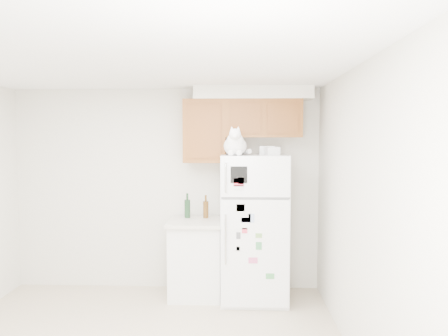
{
  "coord_description": "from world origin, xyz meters",
  "views": [
    {
      "loc": [
        0.91,
        -3.43,
        1.9
      ],
      "look_at": [
        0.74,
        1.55,
        1.55
      ],
      "focal_mm": 35.0,
      "sensor_mm": 36.0,
      "label": 1
    }
  ],
  "objects_px": {
    "storage_box_front": "(272,151)",
    "bottle_green": "(187,205)",
    "bottle_amber": "(206,206)",
    "base_counter": "(196,258)",
    "cat": "(235,144)",
    "storage_box_back": "(269,150)",
    "refrigerator": "(254,227)"
  },
  "relations": [
    {
      "from": "storage_box_back",
      "to": "bottle_green",
      "type": "relative_size",
      "value": 0.6
    },
    {
      "from": "refrigerator",
      "to": "storage_box_back",
      "type": "relative_size",
      "value": 9.44
    },
    {
      "from": "bottle_green",
      "to": "bottle_amber",
      "type": "distance_m",
      "value": 0.23
    },
    {
      "from": "refrigerator",
      "to": "bottle_amber",
      "type": "relative_size",
      "value": 6.04
    },
    {
      "from": "bottle_amber",
      "to": "bottle_green",
      "type": "bearing_deg",
      "value": 177.48
    },
    {
      "from": "refrigerator",
      "to": "bottle_amber",
      "type": "height_order",
      "value": "refrigerator"
    },
    {
      "from": "refrigerator",
      "to": "cat",
      "type": "xyz_separation_m",
      "value": [
        -0.22,
        -0.2,
        0.97
      ]
    },
    {
      "from": "refrigerator",
      "to": "cat",
      "type": "bearing_deg",
      "value": -137.61
    },
    {
      "from": "refrigerator",
      "to": "storage_box_back",
      "type": "xyz_separation_m",
      "value": [
        0.17,
        0.05,
        0.9
      ]
    },
    {
      "from": "refrigerator",
      "to": "storage_box_back",
      "type": "height_order",
      "value": "storage_box_back"
    },
    {
      "from": "bottle_green",
      "to": "bottle_amber",
      "type": "xyz_separation_m",
      "value": [
        0.23,
        -0.01,
        -0.01
      ]
    },
    {
      "from": "storage_box_front",
      "to": "bottle_amber",
      "type": "xyz_separation_m",
      "value": [
        -0.78,
        0.28,
        -0.68
      ]
    },
    {
      "from": "bottle_green",
      "to": "refrigerator",
      "type": "bearing_deg",
      "value": -15.7
    },
    {
      "from": "storage_box_front",
      "to": "storage_box_back",
      "type": "bearing_deg",
      "value": 86.89
    },
    {
      "from": "refrigerator",
      "to": "storage_box_front",
      "type": "distance_m",
      "value": 0.92
    },
    {
      "from": "storage_box_front",
      "to": "bottle_green",
      "type": "distance_m",
      "value": 1.25
    },
    {
      "from": "bottle_amber",
      "to": "base_counter",
      "type": "bearing_deg",
      "value": -127.35
    },
    {
      "from": "storage_box_back",
      "to": "bottle_green",
      "type": "height_order",
      "value": "storage_box_back"
    },
    {
      "from": "base_counter",
      "to": "cat",
      "type": "distance_m",
      "value": 1.46
    },
    {
      "from": "storage_box_back",
      "to": "storage_box_front",
      "type": "bearing_deg",
      "value": -54.19
    },
    {
      "from": "bottle_amber",
      "to": "storage_box_back",
      "type": "bearing_deg",
      "value": -12.29
    },
    {
      "from": "cat",
      "to": "storage_box_front",
      "type": "height_order",
      "value": "cat"
    },
    {
      "from": "bottle_green",
      "to": "cat",
      "type": "bearing_deg",
      "value": -36.0
    },
    {
      "from": "storage_box_back",
      "to": "base_counter",
      "type": "bearing_deg",
      "value": -160.65
    },
    {
      "from": "cat",
      "to": "bottle_green",
      "type": "xyz_separation_m",
      "value": [
        -0.59,
        0.43,
        -0.75
      ]
    },
    {
      "from": "cat",
      "to": "bottle_green",
      "type": "height_order",
      "value": "cat"
    },
    {
      "from": "base_counter",
      "to": "storage_box_back",
      "type": "relative_size",
      "value": 5.11
    },
    {
      "from": "storage_box_front",
      "to": "base_counter",
      "type": "bearing_deg",
      "value": 152.92
    },
    {
      "from": "base_counter",
      "to": "storage_box_back",
      "type": "bearing_deg",
      "value": -1.3
    },
    {
      "from": "bottle_green",
      "to": "bottle_amber",
      "type": "bearing_deg",
      "value": -2.52
    },
    {
      "from": "base_counter",
      "to": "bottle_amber",
      "type": "bearing_deg",
      "value": 52.65
    },
    {
      "from": "cat",
      "to": "bottle_amber",
      "type": "relative_size",
      "value": 1.64
    }
  ]
}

